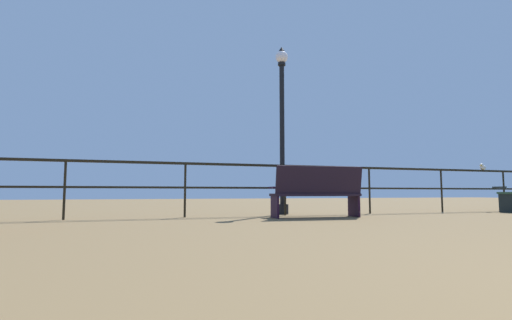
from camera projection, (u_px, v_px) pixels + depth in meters
The scene contains 4 objects.
pier_railing at pixel (285, 178), 8.06m from camera, with size 21.20×0.05×1.07m.
bench_near_left at pixel (317, 190), 7.26m from camera, with size 1.77×0.78×0.98m.
lamppost_center at pixel (282, 122), 8.52m from camera, with size 0.28×0.28×3.82m.
seagull_on_rail at pixel (483, 167), 9.89m from camera, with size 0.34×0.22×0.17m.
Camera 1 is at (-3.19, 0.85, 0.48)m, focal length 26.52 mm.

